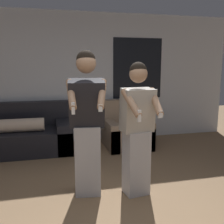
% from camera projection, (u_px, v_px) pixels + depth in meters
% --- Properties ---
extents(wall_back, '(6.86, 0.07, 2.70)m').
position_uv_depth(wall_back, '(78.00, 78.00, 5.50)').
color(wall_back, silver).
rests_on(wall_back, ground_plane).
extents(couch, '(2.10, 0.95, 0.91)m').
position_uv_depth(couch, '(15.00, 136.00, 4.91)').
color(couch, black).
rests_on(couch, ground_plane).
extents(armchair, '(0.87, 0.91, 0.91)m').
position_uv_depth(armchair, '(126.00, 131.00, 5.31)').
color(armchair, '#937A60').
rests_on(armchair, ground_plane).
extents(person_left, '(0.48, 0.55, 1.80)m').
position_uv_depth(person_left, '(87.00, 123.00, 3.18)').
color(person_left, '#B2B2B7').
rests_on(person_left, ground_plane).
extents(person_right, '(0.45, 0.51, 1.66)m').
position_uv_depth(person_right, '(137.00, 129.00, 3.22)').
color(person_right, '#B2B2B7').
rests_on(person_right, ground_plane).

